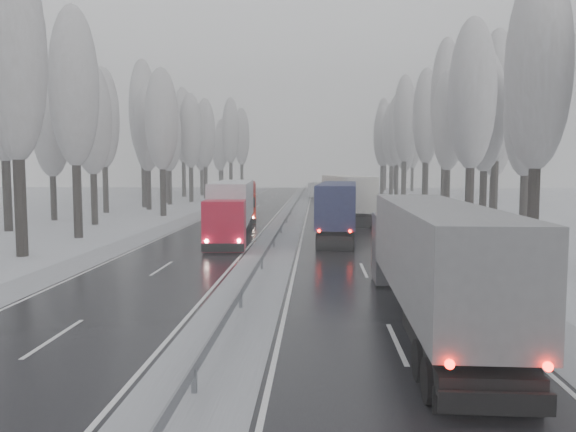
# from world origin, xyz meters

# --- Properties ---
(ground) EXTENTS (260.00, 260.00, 0.00)m
(ground) POSITION_xyz_m (0.00, 0.00, 0.00)
(ground) COLOR silver
(ground) RESTS_ON ground
(carriageway_right) EXTENTS (7.50, 200.00, 0.03)m
(carriageway_right) POSITION_xyz_m (5.25, 30.00, 0.01)
(carriageway_right) COLOR black
(carriageway_right) RESTS_ON ground
(carriageway_left) EXTENTS (7.50, 200.00, 0.03)m
(carriageway_left) POSITION_xyz_m (-5.25, 30.00, 0.01)
(carriageway_left) COLOR black
(carriageway_left) RESTS_ON ground
(median_slush) EXTENTS (3.00, 200.00, 0.04)m
(median_slush) POSITION_xyz_m (0.00, 30.00, 0.02)
(median_slush) COLOR #ABADB3
(median_slush) RESTS_ON ground
(shoulder_right) EXTENTS (2.40, 200.00, 0.04)m
(shoulder_right) POSITION_xyz_m (10.20, 30.00, 0.02)
(shoulder_right) COLOR #ABADB3
(shoulder_right) RESTS_ON ground
(shoulder_left) EXTENTS (2.40, 200.00, 0.04)m
(shoulder_left) POSITION_xyz_m (-10.20, 30.00, 0.02)
(shoulder_left) COLOR #ABADB3
(shoulder_left) RESTS_ON ground
(median_guardrail) EXTENTS (0.12, 200.00, 0.76)m
(median_guardrail) POSITION_xyz_m (0.00, 29.99, 0.60)
(median_guardrail) COLOR slate
(median_guardrail) RESTS_ON ground
(tree_16) EXTENTS (3.60, 3.60, 16.53)m
(tree_16) POSITION_xyz_m (15.04, 15.67, 10.67)
(tree_16) COLOR black
(tree_16) RESTS_ON ground
(tree_18) EXTENTS (3.60, 3.60, 16.58)m
(tree_18) POSITION_xyz_m (14.51, 27.03, 10.70)
(tree_18) COLOR black
(tree_18) RESTS_ON ground
(tree_19) EXTENTS (3.60, 3.60, 14.57)m
(tree_19) POSITION_xyz_m (20.02, 31.03, 9.42)
(tree_19) COLOR black
(tree_19) RESTS_ON ground
(tree_20) EXTENTS (3.60, 3.60, 15.71)m
(tree_20) POSITION_xyz_m (17.90, 35.17, 10.14)
(tree_20) COLOR black
(tree_20) RESTS_ON ground
(tree_21) EXTENTS (3.60, 3.60, 18.62)m
(tree_21) POSITION_xyz_m (20.12, 39.17, 12.00)
(tree_21) COLOR black
(tree_21) RESTS_ON ground
(tree_22) EXTENTS (3.60, 3.60, 15.86)m
(tree_22) POSITION_xyz_m (17.02, 45.60, 10.24)
(tree_22) COLOR black
(tree_22) RESTS_ON ground
(tree_23) EXTENTS (3.60, 3.60, 13.55)m
(tree_23) POSITION_xyz_m (23.31, 49.60, 8.77)
(tree_23) COLOR black
(tree_23) RESTS_ON ground
(tree_24) EXTENTS (3.60, 3.60, 20.49)m
(tree_24) POSITION_xyz_m (17.90, 51.02, 13.19)
(tree_24) COLOR black
(tree_24) RESTS_ON ground
(tree_25) EXTENTS (3.60, 3.60, 19.44)m
(tree_25) POSITION_xyz_m (24.81, 55.02, 12.52)
(tree_25) COLOR black
(tree_25) RESTS_ON ground
(tree_26) EXTENTS (3.60, 3.60, 18.78)m
(tree_26) POSITION_xyz_m (17.56, 61.27, 12.10)
(tree_26) COLOR black
(tree_26) RESTS_ON ground
(tree_27) EXTENTS (3.60, 3.60, 17.62)m
(tree_27) POSITION_xyz_m (24.72, 65.27, 11.36)
(tree_27) COLOR black
(tree_27) RESTS_ON ground
(tree_28) EXTENTS (3.60, 3.60, 19.62)m
(tree_28) POSITION_xyz_m (16.34, 71.95, 12.64)
(tree_28) COLOR black
(tree_28) RESTS_ON ground
(tree_29) EXTENTS (3.60, 3.60, 18.11)m
(tree_29) POSITION_xyz_m (23.71, 75.95, 11.67)
(tree_29) COLOR black
(tree_29) RESTS_ON ground
(tree_30) EXTENTS (3.60, 3.60, 17.86)m
(tree_30) POSITION_xyz_m (16.56, 81.70, 11.52)
(tree_30) COLOR black
(tree_30) RESTS_ON ground
(tree_31) EXTENTS (3.60, 3.60, 18.58)m
(tree_31) POSITION_xyz_m (22.48, 85.70, 11.97)
(tree_31) COLOR black
(tree_31) RESTS_ON ground
(tree_32) EXTENTS (3.60, 3.60, 17.33)m
(tree_32) POSITION_xyz_m (16.63, 89.21, 11.18)
(tree_32) COLOR black
(tree_32) RESTS_ON ground
(tree_33) EXTENTS (3.60, 3.60, 14.33)m
(tree_33) POSITION_xyz_m (19.77, 93.21, 9.26)
(tree_33) COLOR black
(tree_33) RESTS_ON ground
(tree_34) EXTENTS (3.60, 3.60, 17.63)m
(tree_34) POSITION_xyz_m (15.73, 96.32, 11.37)
(tree_34) COLOR black
(tree_34) RESTS_ON ground
(tree_35) EXTENTS (3.60, 3.60, 18.25)m
(tree_35) POSITION_xyz_m (24.94, 100.32, 11.77)
(tree_35) COLOR black
(tree_35) RESTS_ON ground
(tree_36) EXTENTS (3.60, 3.60, 20.23)m
(tree_36) POSITION_xyz_m (17.04, 106.16, 13.02)
(tree_36) COLOR black
(tree_36) RESTS_ON ground
(tree_37) EXTENTS (3.60, 3.60, 16.37)m
(tree_37) POSITION_xyz_m (24.02, 110.16, 10.56)
(tree_37) COLOR black
(tree_37) RESTS_ON ground
(tree_38) EXTENTS (3.60, 3.60, 17.97)m
(tree_38) POSITION_xyz_m (18.73, 116.73, 11.59)
(tree_38) COLOR black
(tree_38) RESTS_ON ground
(tree_39) EXTENTS (3.60, 3.60, 16.19)m
(tree_39) POSITION_xyz_m (21.55, 120.73, 10.45)
(tree_39) COLOR black
(tree_39) RESTS_ON ground
(tree_56) EXTENTS (3.60, 3.60, 18.12)m
(tree_56) POSITION_xyz_m (-14.71, 15.70, 11.68)
(tree_56) COLOR black
(tree_56) RESTS_ON ground
(tree_58) EXTENTS (3.60, 3.60, 17.21)m
(tree_58) POSITION_xyz_m (-15.13, 24.57, 11.10)
(tree_58) COLOR black
(tree_58) RESTS_ON ground
(tree_59) EXTENTS (3.60, 3.60, 18.41)m
(tree_59) POSITION_xyz_m (-22.80, 28.57, 11.87)
(tree_59) COLOR black
(tree_59) RESTS_ON ground
(tree_60) EXTENTS (3.60, 3.60, 14.84)m
(tree_60) POSITION_xyz_m (-17.75, 34.20, 9.59)
(tree_60) COLOR black
(tree_60) RESTS_ON ground
(tree_61) EXTENTS (3.60, 3.60, 13.95)m
(tree_61) POSITION_xyz_m (-23.52, 38.20, 9.02)
(tree_61) COLOR black
(tree_61) RESTS_ON ground
(tree_62) EXTENTS (3.60, 3.60, 16.04)m
(tree_62) POSITION_xyz_m (-13.94, 43.73, 10.36)
(tree_62) COLOR black
(tree_62) RESTS_ON ground
(tree_63) EXTENTS (3.60, 3.60, 16.88)m
(tree_63) POSITION_xyz_m (-21.85, 47.73, 10.89)
(tree_63) COLOR black
(tree_63) RESTS_ON ground
(tree_64) EXTENTS (3.60, 3.60, 15.42)m
(tree_64) POSITION_xyz_m (-18.26, 52.71, 9.96)
(tree_64) COLOR black
(tree_64) RESTS_ON ground
(tree_65) EXTENTS (3.60, 3.60, 19.48)m
(tree_65) POSITION_xyz_m (-20.05, 56.71, 12.55)
(tree_65) COLOR black
(tree_65) RESTS_ON ground
(tree_66) EXTENTS (3.60, 3.60, 15.23)m
(tree_66) POSITION_xyz_m (-18.16, 62.35, 9.84)
(tree_66) COLOR black
(tree_66) RESTS_ON ground
(tree_67) EXTENTS (3.60, 3.60, 17.09)m
(tree_67) POSITION_xyz_m (-19.54, 66.35, 11.03)
(tree_67) COLOR black
(tree_67) RESTS_ON ground
(tree_68) EXTENTS (3.60, 3.60, 16.65)m
(tree_68) POSITION_xyz_m (-16.58, 69.11, 10.75)
(tree_68) COLOR black
(tree_68) RESTS_ON ground
(tree_69) EXTENTS (3.60, 3.60, 19.35)m
(tree_69) POSITION_xyz_m (-21.42, 73.11, 12.46)
(tree_69) COLOR black
(tree_69) RESTS_ON ground
(tree_70) EXTENTS (3.60, 3.60, 17.09)m
(tree_70) POSITION_xyz_m (-16.33, 79.19, 11.03)
(tree_70) COLOR black
(tree_70) RESTS_ON ground
(tree_71) EXTENTS (3.60, 3.60, 19.61)m
(tree_71) POSITION_xyz_m (-21.09, 83.19, 12.63)
(tree_71) COLOR black
(tree_71) RESTS_ON ground
(tree_72) EXTENTS (3.60, 3.60, 15.11)m
(tree_72) POSITION_xyz_m (-18.93, 88.54, 9.76)
(tree_72) COLOR black
(tree_72) RESTS_ON ground
(tree_73) EXTENTS (3.60, 3.60, 17.22)m
(tree_73) POSITION_xyz_m (-21.82, 92.54, 11.11)
(tree_73) COLOR black
(tree_73) RESTS_ON ground
(tree_74) EXTENTS (3.60, 3.60, 19.68)m
(tree_74) POSITION_xyz_m (-15.07, 99.33, 12.67)
(tree_74) COLOR black
(tree_74) RESTS_ON ground
(tree_75) EXTENTS (3.60, 3.60, 18.60)m
(tree_75) POSITION_xyz_m (-24.20, 103.33, 11.99)
(tree_75) COLOR black
(tree_75) RESTS_ON ground
(tree_76) EXTENTS (3.60, 3.60, 18.55)m
(tree_76) POSITION_xyz_m (-14.05, 108.72, 11.95)
(tree_76) COLOR black
(tree_76) RESTS_ON ground
(tree_77) EXTENTS (3.60, 3.60, 14.32)m
(tree_77) POSITION_xyz_m (-19.66, 112.72, 9.26)
(tree_77) COLOR black
(tree_77) RESTS_ON ground
(tree_78) EXTENTS (3.60, 3.60, 19.55)m
(tree_78) POSITION_xyz_m (-17.56, 115.31, 12.59)
(tree_78) COLOR black
(tree_78) RESTS_ON ground
(tree_79) EXTENTS (3.60, 3.60, 17.07)m
(tree_79) POSITION_xyz_m (-20.33, 119.31, 11.01)
(tree_79) COLOR black
(tree_79) RESTS_ON ground
(truck_grey_tarp) EXTENTS (2.80, 16.14, 4.13)m
(truck_grey_tarp) POSITION_xyz_m (6.59, 2.20, 2.41)
(truck_grey_tarp) COLOR #424145
(truck_grey_tarp) RESTS_ON ground
(truck_blue_box) EXTENTS (3.58, 16.22, 4.13)m
(truck_blue_box) POSITION_xyz_m (4.44, 25.66, 2.41)
(truck_blue_box) COLOR navy
(truck_blue_box) RESTS_ON ground
(truck_cream_box) EXTENTS (5.05, 17.58, 4.47)m
(truck_cream_box) POSITION_xyz_m (5.54, 38.74, 2.61)
(truck_cream_box) COLOR #A9A196
(truck_cream_box) RESTS_ON ground
(box_truck_distant) EXTENTS (3.12, 7.48, 2.71)m
(box_truck_distant) POSITION_xyz_m (2.82, 82.22, 1.38)
(box_truck_distant) COLOR silver
(box_truck_distant) RESTS_ON ground
(truck_red_white) EXTENTS (3.86, 16.54, 4.21)m
(truck_red_white) POSITION_xyz_m (-3.46, 24.68, 2.46)
(truck_red_white) COLOR red
(truck_red_white) RESTS_ON ground
(truck_red_red) EXTENTS (3.93, 14.55, 3.70)m
(truck_red_red) POSITION_xyz_m (-4.75, 41.66, 2.16)
(truck_red_red) COLOR #B2170A
(truck_red_red) RESTS_ON ground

